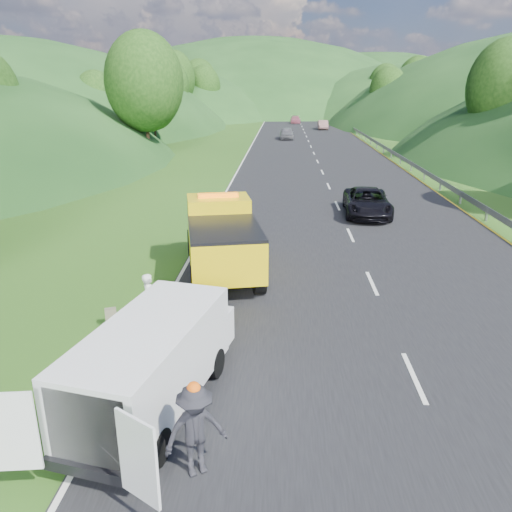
# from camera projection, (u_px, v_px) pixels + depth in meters

# --- Properties ---
(ground) EXTENTS (320.00, 320.00, 0.00)m
(ground) POSITION_uv_depth(u_px,v_px,m) (288.00, 335.00, 13.94)
(ground) COLOR #38661E
(ground) RESTS_ON ground
(road_surface) EXTENTS (14.00, 200.00, 0.02)m
(road_surface) POSITION_uv_depth(u_px,v_px,m) (314.00, 153.00, 51.59)
(road_surface) COLOR black
(road_surface) RESTS_ON ground
(guardrail) EXTENTS (0.06, 140.00, 1.52)m
(guardrail) POSITION_uv_depth(u_px,v_px,m) (366.00, 141.00, 63.04)
(guardrail) COLOR gray
(guardrail) RESTS_ON ground
(tree_line_left) EXTENTS (14.00, 140.00, 14.00)m
(tree_line_left) POSITION_uv_depth(u_px,v_px,m) (152.00, 135.00, 71.60)
(tree_line_left) COLOR #325D1B
(tree_line_left) RESTS_ON ground
(tree_line_right) EXTENTS (14.00, 140.00, 14.00)m
(tree_line_right) POSITION_uv_depth(u_px,v_px,m) (450.00, 136.00, 69.49)
(tree_line_right) COLOR #325D1B
(tree_line_right) RESTS_ON ground
(hills_backdrop) EXTENTS (201.00, 288.60, 44.00)m
(hills_backdrop) POSITION_uv_depth(u_px,v_px,m) (307.00, 111.00, 140.92)
(hills_backdrop) COLOR #2D5B23
(hills_backdrop) RESTS_ON ground
(tow_truck) EXTENTS (3.58, 6.73, 2.75)m
(tow_truck) POSITION_uv_depth(u_px,v_px,m) (222.00, 237.00, 18.28)
(tow_truck) COLOR black
(tow_truck) RESTS_ON ground
(white_van) EXTENTS (3.63, 6.08, 2.02)m
(white_van) POSITION_uv_depth(u_px,v_px,m) (154.00, 360.00, 10.50)
(white_van) COLOR black
(white_van) RESTS_ON ground
(woman) EXTENTS (0.59, 0.69, 1.58)m
(woman) POSITION_uv_depth(u_px,v_px,m) (152.00, 325.00, 14.52)
(woman) COLOR silver
(woman) RESTS_ON ground
(child) EXTENTS (0.64, 0.57, 1.09)m
(child) POSITION_uv_depth(u_px,v_px,m) (203.00, 325.00, 14.53)
(child) COLOR tan
(child) RESTS_ON ground
(worker) EXTENTS (1.32, 1.13, 1.77)m
(worker) POSITION_uv_depth(u_px,v_px,m) (198.00, 472.00, 8.99)
(worker) COLOR black
(worker) RESTS_ON ground
(suitcase) EXTENTS (0.37, 0.29, 0.52)m
(suitcase) POSITION_uv_depth(u_px,v_px,m) (111.00, 317.00, 14.47)
(suitcase) COLOR #625C49
(suitcase) RESTS_ON ground
(passing_suv) EXTENTS (2.63, 5.19, 1.41)m
(passing_suv) POSITION_uv_depth(u_px,v_px,m) (366.00, 215.00, 26.88)
(passing_suv) COLOR black
(passing_suv) RESTS_ON ground
(dist_car_a) EXTENTS (1.79, 4.46, 1.52)m
(dist_car_a) POSITION_uv_depth(u_px,v_px,m) (287.00, 139.00, 65.33)
(dist_car_a) COLOR #54545A
(dist_car_a) RESTS_ON ground
(dist_car_b) EXTENTS (1.49, 4.28, 1.41)m
(dist_car_b) POSITION_uv_depth(u_px,v_px,m) (323.00, 129.00, 79.96)
(dist_car_b) COLOR #7A5551
(dist_car_b) RESTS_ON ground
(dist_car_c) EXTENTS (1.83, 4.50, 1.31)m
(dist_car_c) POSITION_uv_depth(u_px,v_px,m) (295.00, 123.00, 92.96)
(dist_car_c) COLOR #9E4F60
(dist_car_c) RESTS_ON ground
(dist_car_d) EXTENTS (1.79, 4.46, 1.52)m
(dist_car_d) POSITION_uv_depth(u_px,v_px,m) (309.00, 115.00, 118.20)
(dist_car_d) COLOR #427756
(dist_car_d) RESTS_ON ground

